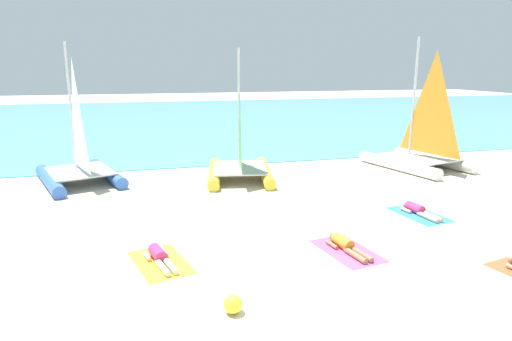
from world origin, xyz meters
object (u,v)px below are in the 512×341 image
at_px(towel_center_left, 347,251).
at_px(towel_leftmost, 161,262).
at_px(sunbather_leftmost, 160,256).
at_px(sailboat_yellow, 240,160).
at_px(sailboat_white, 420,150).
at_px(sunbather_center_right, 418,210).
at_px(sailboat_blue, 79,163).
at_px(towel_center_right, 419,214).
at_px(beach_ball, 233,304).
at_px(sunbather_center_left, 346,245).

bearing_deg(towel_center_left, towel_leftmost, 173.56).
distance_m(towel_leftmost, sunbather_leftmost, 0.14).
distance_m(sailboat_yellow, towel_center_left, 7.80).
bearing_deg(sailboat_white, sunbather_center_right, -138.79).
bearing_deg(sunbather_center_right, sailboat_blue, 140.24).
bearing_deg(towel_leftmost, sailboat_white, 30.77).
height_order(sunbather_leftmost, towel_center_right, sunbather_leftmost).
xyz_separation_m(towel_leftmost, sunbather_leftmost, (-0.02, 0.06, 0.13)).
distance_m(towel_center_right, beach_ball, 7.84).
distance_m(towel_leftmost, towel_center_left, 4.58).
xyz_separation_m(sailboat_yellow, sunbather_center_left, (1.00, -7.63, -0.65)).
bearing_deg(sailboat_white, beach_ball, -151.85).
xyz_separation_m(sunbather_center_left, beach_ball, (-3.33, -2.09, 0.05)).
distance_m(sailboat_blue, beach_ball, 11.44).
height_order(sailboat_blue, towel_center_left, sailboat_blue).
distance_m(sailboat_yellow, sailboat_white, 8.29).
relative_size(sunbather_center_left, sunbather_center_right, 1.00).
height_order(sailboat_yellow, towel_center_left, sailboat_yellow).
bearing_deg(sunbather_center_left, sailboat_blue, 120.55).
height_order(sunbather_center_right, beach_ball, beach_ball).
xyz_separation_m(sailboat_white, sailboat_blue, (-14.56, 1.13, -0.05)).
relative_size(sailboat_white, sunbather_leftmost, 3.73).
xyz_separation_m(sailboat_white, towel_leftmost, (-11.83, -7.04, -0.86)).
bearing_deg(sailboat_blue, sunbather_leftmost, -90.23).
height_order(towel_leftmost, sunbather_center_right, sunbather_center_right).
bearing_deg(sunbather_center_right, beach_ball, -156.88).
height_order(sailboat_yellow, sailboat_white, sailboat_white).
relative_size(sailboat_yellow, towel_center_right, 2.76).
relative_size(sunbather_center_right, beach_ball, 4.35).
height_order(sailboat_blue, towel_leftmost, sailboat_blue).
relative_size(towel_leftmost, towel_center_left, 1.00).
bearing_deg(towel_leftmost, sunbather_leftmost, 105.19).
bearing_deg(towel_center_left, sailboat_white, 46.08).
distance_m(sailboat_blue, sunbather_center_left, 11.30).
bearing_deg(sailboat_yellow, towel_center_left, -72.05).
bearing_deg(beach_ball, sunbather_leftmost, 115.27).
height_order(sailboat_blue, sunbather_center_right, sailboat_blue).
bearing_deg(towel_center_right, towel_center_left, -150.41).
distance_m(towel_leftmost, beach_ball, 2.82).
distance_m(sailboat_white, sunbather_center_right, 6.80).
xyz_separation_m(sailboat_yellow, towel_center_left, (1.01, -7.69, -0.77)).
distance_m(sunbather_leftmost, towel_center_right, 8.11).
xyz_separation_m(sailboat_yellow, sunbather_center_right, (4.42, -5.69, -0.65)).
xyz_separation_m(sunbather_leftmost, sunbather_center_left, (4.56, -0.51, 0.00)).
relative_size(sailboat_blue, towel_leftmost, 2.86).
height_order(towel_leftmost, sunbather_leftmost, sunbather_leftmost).
xyz_separation_m(towel_center_left, sunbather_center_right, (3.41, 2.01, 0.13)).
distance_m(towel_center_right, sunbather_center_right, 0.14).
relative_size(sunbather_leftmost, sunbather_center_left, 0.99).
relative_size(sailboat_yellow, sunbather_leftmost, 3.38).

